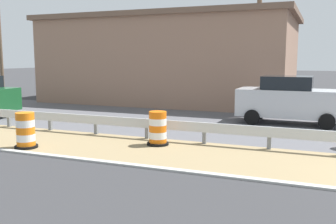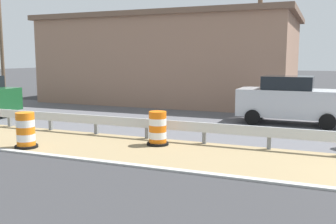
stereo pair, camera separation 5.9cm
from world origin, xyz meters
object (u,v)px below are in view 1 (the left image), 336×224
utility_pole_near (258,35)px  utility_pole_mid (0,35)px  traffic_barrel_mid (26,132)px  car_mid_far_lane (290,100)px  traffic_barrel_close (158,130)px

utility_pole_near → utility_pole_mid: bearing=88.8°
traffic_barrel_mid → car_mid_far_lane: 10.62m
car_mid_far_lane → traffic_barrel_mid: bearing=-132.3°
traffic_barrel_mid → car_mid_far_lane: car_mid_far_lane is taller
car_mid_far_lane → utility_pole_mid: size_ratio=0.53×
traffic_barrel_mid → traffic_barrel_close: bearing=-62.3°
traffic_barrel_close → car_mid_far_lane: (5.81, -3.61, 0.52)m
traffic_barrel_close → traffic_barrel_mid: traffic_barrel_mid is taller
traffic_barrel_mid → utility_pole_mid: (11.35, 12.35, 3.86)m
traffic_barrel_mid → car_mid_far_lane: (7.72, -7.27, 0.51)m
car_mid_far_lane → utility_pole_mid: 20.23m
traffic_barrel_mid → utility_pole_near: (10.98, -5.34, 3.43)m
traffic_barrel_mid → utility_pole_mid: 17.21m
traffic_barrel_mid → utility_pole_near: utility_pole_near is taller
traffic_barrel_close → traffic_barrel_mid: size_ratio=0.98×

